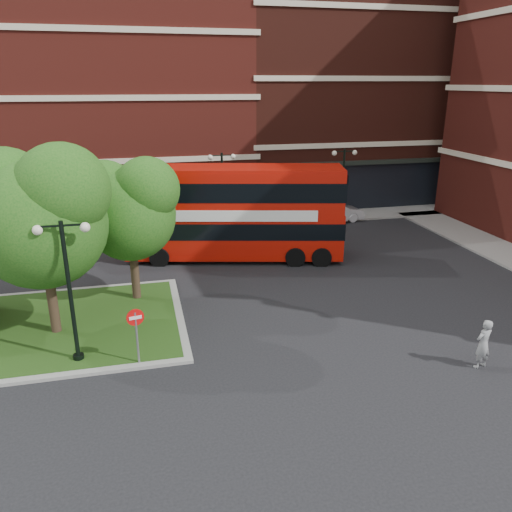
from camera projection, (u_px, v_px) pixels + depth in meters
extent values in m
plane|color=black|center=(238.00, 346.00, 18.08)|extent=(120.00, 120.00, 0.00)
cube|color=slate|center=(189.00, 225.00, 33.20)|extent=(44.00, 3.00, 0.12)
cube|color=maroon|center=(62.00, 112.00, 36.04)|extent=(26.00, 12.00, 14.00)
cube|color=#471911|center=(347.00, 96.00, 40.54)|extent=(18.00, 12.00, 16.00)
cube|color=gray|center=(17.00, 331.00, 19.05)|extent=(12.60, 7.60, 0.12)
cube|color=#19380F|center=(17.00, 331.00, 19.05)|extent=(12.00, 7.00, 0.15)
cylinder|color=#2D2116|center=(50.00, 287.00, 18.30)|extent=(0.36, 0.36, 3.92)
sphere|color=#194E13|center=(41.00, 224.00, 17.51)|extent=(4.60, 4.60, 4.60)
sphere|color=#194E13|center=(6.00, 196.00, 17.59)|extent=(3.45, 3.45, 3.45)
sphere|color=#194E13|center=(63.00, 190.00, 16.87)|extent=(3.22, 3.22, 3.22)
cylinder|color=#2D2116|center=(134.00, 263.00, 21.32)|extent=(0.36, 0.36, 3.47)
sphere|color=#194E13|center=(130.00, 215.00, 20.63)|extent=(3.80, 3.80, 3.80)
sphere|color=#194E13|center=(105.00, 194.00, 20.68)|extent=(2.85, 2.85, 2.85)
sphere|color=#194E13|center=(147.00, 190.00, 20.08)|extent=(2.66, 2.66, 2.66)
cylinder|color=black|center=(70.00, 295.00, 16.23)|extent=(0.14, 0.14, 5.00)
cylinder|color=black|center=(79.00, 358.00, 17.00)|extent=(0.36, 0.36, 0.30)
cube|color=black|center=(61.00, 226.00, 15.45)|extent=(1.40, 0.06, 0.06)
sphere|color=#F2EACC|center=(37.00, 230.00, 15.33)|extent=(0.32, 0.32, 0.32)
sphere|color=#F2EACC|center=(85.00, 227.00, 15.64)|extent=(0.32, 0.32, 0.32)
cylinder|color=black|center=(223.00, 193.00, 31.00)|extent=(0.14, 0.14, 5.00)
cylinder|color=black|center=(223.00, 230.00, 31.78)|extent=(0.36, 0.36, 0.30)
cube|color=black|center=(222.00, 155.00, 30.22)|extent=(1.40, 0.06, 0.06)
sphere|color=#F2EACC|center=(210.00, 157.00, 30.10)|extent=(0.32, 0.32, 0.32)
sphere|color=#F2EACC|center=(233.00, 157.00, 30.41)|extent=(0.32, 0.32, 0.32)
cylinder|color=black|center=(343.00, 187.00, 32.76)|extent=(0.14, 0.14, 5.00)
cylinder|color=black|center=(341.00, 222.00, 33.53)|extent=(0.36, 0.36, 0.30)
cube|color=black|center=(345.00, 151.00, 31.98)|extent=(1.40, 0.06, 0.06)
sphere|color=#F2EACC|center=(334.00, 153.00, 31.86)|extent=(0.32, 0.32, 0.32)
sphere|color=#F2EACC|center=(355.00, 152.00, 32.17)|extent=(0.32, 0.32, 0.32)
cube|color=#AF1107|center=(235.00, 230.00, 26.67)|extent=(11.64, 5.17, 2.17)
cube|color=#AF1107|center=(234.00, 190.00, 25.96)|extent=(11.52, 5.12, 2.17)
cube|color=black|center=(234.00, 188.00, 25.92)|extent=(11.64, 5.17, 0.98)
cube|color=silver|center=(233.00, 216.00, 25.05)|extent=(8.29, 2.04, 0.57)
imported|color=gray|center=(483.00, 344.00, 16.48)|extent=(0.72, 0.56, 1.74)
imported|color=#B5B7BD|center=(170.00, 224.00, 30.85)|extent=(4.51, 2.15, 1.49)
imported|color=silver|center=(334.00, 212.00, 33.95)|extent=(4.21, 1.78, 1.35)
cylinder|color=slate|center=(137.00, 339.00, 16.52)|extent=(0.07, 0.07, 1.98)
cylinder|color=red|center=(135.00, 317.00, 16.25)|extent=(0.58, 0.16, 0.58)
cube|color=white|center=(135.00, 317.00, 16.25)|extent=(0.41, 0.11, 0.11)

